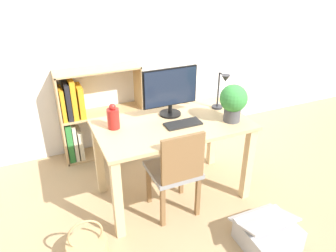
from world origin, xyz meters
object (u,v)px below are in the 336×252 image
chair (176,170)px  bookshelf (85,116)px  basket (88,249)px  storage_box (267,233)px  desk_lamp (222,88)px  monitor (170,89)px  potted_plant (233,101)px  keyboard (183,124)px  vase (113,118)px

chair → bookshelf: bookshelf is taller
basket → storage_box: 1.38m
desk_lamp → bookshelf: desk_lamp is taller
chair → basket: 0.90m
desk_lamp → storage_box: desk_lamp is taller
monitor → basket: monitor is taller
basket → storage_box: bearing=-17.8°
monitor → potted_plant: size_ratio=1.54×
chair → basket: (-0.80, -0.19, -0.36)m
keyboard → vase: 0.58m
monitor → desk_lamp: bearing=-13.0°
monitor → potted_plant: 0.55m
keyboard → vase: (-0.55, 0.18, 0.09)m
bookshelf → storage_box: 2.14m
desk_lamp → bookshelf: (-1.09, 0.93, -0.48)m
desk_lamp → basket: desk_lamp is taller
potted_plant → vase: bearing=164.1°
desk_lamp → chair: size_ratio=0.42×
desk_lamp → storage_box: bearing=-95.2°
potted_plant → storage_box: bearing=-94.8°
basket → desk_lamp: bearing=19.6°
potted_plant → desk_lamp: bearing=83.7°
desk_lamp → bookshelf: 1.51m
potted_plant → storage_box: size_ratio=0.76×
potted_plant → basket: size_ratio=0.90×
potted_plant → storage_box: 1.09m
chair → bookshelf: (-0.50, 1.24, 0.04)m
chair → storage_box: (0.51, -0.61, -0.35)m
keyboard → desk_lamp: size_ratio=0.88×
keyboard → desk_lamp: 0.50m
potted_plant → basket: (-1.37, -0.27, -0.85)m
vase → storage_box: (0.91, -0.97, -0.74)m
storage_box → potted_plant: bearing=85.2°
desk_lamp → chair: (-0.59, -0.31, -0.51)m
desk_lamp → vase: bearing=176.9°
monitor → storage_box: 1.41m
monitor → desk_lamp: monitor is taller
keyboard → storage_box: keyboard is taller
desk_lamp → potted_plant: size_ratio=1.08×
keyboard → basket: keyboard is taller
basket → storage_box: (1.31, -0.42, 0.01)m
desk_lamp → potted_plant: desk_lamp is taller
vase → storage_box: 1.52m
monitor → bookshelf: monitor is taller
chair → vase: bearing=133.1°
vase → potted_plant: (0.97, -0.28, 0.09)m
monitor → keyboard: 0.32m
desk_lamp → potted_plant: bearing=-96.3°
keyboard → potted_plant: size_ratio=0.96×
storage_box → chair: bearing=129.9°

